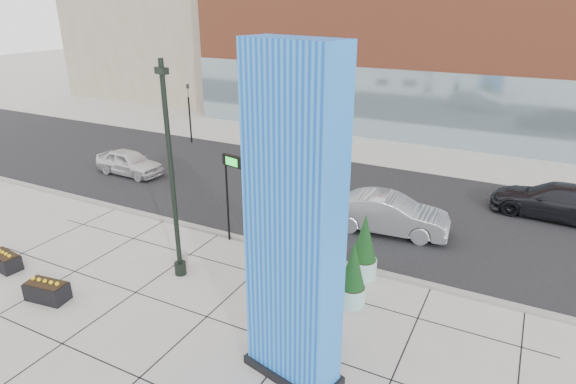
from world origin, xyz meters
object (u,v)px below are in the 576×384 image
at_px(lamp_post, 173,194).
at_px(car_silver_mid, 389,214).
at_px(public_art_sculpture, 302,276).
at_px(overhead_street_sign, 239,169).
at_px(car_white_west, 129,163).
at_px(blue_pylon, 293,235).
at_px(concrete_bollard, 183,259).

relative_size(lamp_post, car_silver_mid, 1.53).
bearing_deg(car_silver_mid, public_art_sculpture, 166.95).
xyz_separation_m(overhead_street_sign, car_white_west, (-10.28, 4.22, -2.53)).
height_order(lamp_post, car_white_west, lamp_post).
bearing_deg(overhead_street_sign, lamp_post, -89.88).
relative_size(overhead_street_sign, car_white_west, 0.90).
xyz_separation_m(lamp_post, car_silver_mid, (5.77, 6.88, -2.33)).
bearing_deg(lamp_post, blue_pylon, -24.05).
relative_size(public_art_sculpture, overhead_street_sign, 1.28).
relative_size(overhead_street_sign, car_silver_mid, 0.75).
bearing_deg(blue_pylon, car_silver_mid, 104.48).
distance_m(public_art_sculpture, overhead_street_sign, 5.56).
height_order(lamp_post, overhead_street_sign, lamp_post).
bearing_deg(concrete_bollard, blue_pylon, -26.83).
distance_m(lamp_post, overhead_street_sign, 3.19).
height_order(blue_pylon, public_art_sculpture, blue_pylon).
height_order(lamp_post, car_silver_mid, lamp_post).
height_order(blue_pylon, car_white_west, blue_pylon).
relative_size(blue_pylon, car_white_west, 2.07).
relative_size(blue_pylon, car_silver_mid, 1.72).
distance_m(overhead_street_sign, car_silver_mid, 6.76).
height_order(concrete_bollard, car_silver_mid, car_silver_mid).
height_order(overhead_street_sign, car_silver_mid, overhead_street_sign).
bearing_deg(overhead_street_sign, concrete_bollard, -96.70).
height_order(overhead_street_sign, car_white_west, overhead_street_sign).
xyz_separation_m(lamp_post, overhead_street_sign, (0.70, 3.12, 0.08)).
height_order(blue_pylon, concrete_bollard, blue_pylon).
bearing_deg(lamp_post, public_art_sculpture, 0.80).
height_order(public_art_sculpture, concrete_bollard, public_art_sculpture).
bearing_deg(lamp_post, car_white_west, 142.59).
bearing_deg(car_silver_mid, concrete_bollard, 131.02).
bearing_deg(blue_pylon, public_art_sculpture, 124.38).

